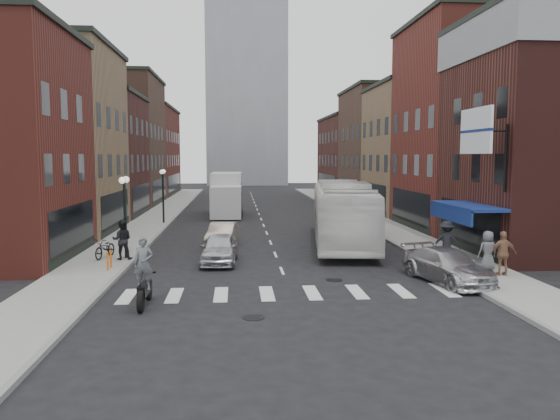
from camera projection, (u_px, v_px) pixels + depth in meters
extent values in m
plane|color=black|center=(284.00, 276.00, 23.33)|extent=(160.00, 160.00, 0.00)
cube|color=gray|center=(156.00, 218.00, 44.46)|extent=(3.00, 74.00, 0.15)
cube|color=gray|center=(361.00, 216.00, 45.83)|extent=(3.00, 74.00, 0.15)
cube|color=gray|center=(175.00, 219.00, 44.59)|extent=(0.20, 74.00, 0.16)
cube|color=gray|center=(344.00, 217.00, 45.71)|extent=(0.20, 74.00, 0.16)
cube|color=silver|center=(291.00, 293.00, 20.35)|extent=(12.00, 2.20, 0.01)
cube|color=black|center=(73.00, 227.00, 26.83)|extent=(0.08, 7.20, 2.20)
cube|color=#9B7E55|center=(35.00, 142.00, 35.41)|extent=(10.00, 10.00, 12.00)
cube|color=black|center=(115.00, 209.00, 36.25)|extent=(0.08, 8.00, 2.20)
cube|color=black|center=(31.00, 45.00, 34.81)|extent=(10.30, 10.20, 0.30)
cube|color=#3F1916|center=(80.00, 157.00, 45.43)|extent=(10.00, 10.00, 10.00)
cube|color=black|center=(141.00, 197.00, 46.17)|extent=(0.08, 8.00, 2.20)
cube|color=black|center=(77.00, 94.00, 44.92)|extent=(10.30, 10.20, 0.30)
cube|color=#513528|center=(109.00, 142.00, 56.19)|extent=(10.00, 12.00, 13.00)
cube|color=black|center=(159.00, 190.00, 57.08)|extent=(0.08, 9.60, 2.20)
cube|color=black|center=(107.00, 77.00, 55.54)|extent=(10.30, 12.20, 0.30)
cube|color=maroon|center=(135.00, 153.00, 70.18)|extent=(10.00, 16.00, 11.00)
cube|color=black|center=(174.00, 183.00, 70.96)|extent=(0.08, 12.80, 2.20)
cube|color=black|center=(133.00, 108.00, 69.62)|extent=(10.30, 16.20, 0.30)
cube|color=black|center=(467.00, 223.00, 28.44)|extent=(0.08, 7.20, 2.20)
cube|color=maroon|center=(482.00, 128.00, 37.73)|extent=(10.00, 10.00, 14.00)
cube|color=black|center=(410.00, 207.00, 37.86)|extent=(0.08, 8.00, 2.20)
cube|color=black|center=(486.00, 22.00, 37.02)|extent=(10.30, 10.20, 0.30)
cube|color=#9B7E55|center=(430.00, 151.00, 47.80)|extent=(10.00, 10.00, 11.00)
cube|color=black|center=(374.00, 196.00, 47.78)|extent=(0.08, 8.00, 2.20)
cube|color=black|center=(432.00, 86.00, 47.24)|extent=(10.30, 10.20, 0.30)
cube|color=#513528|center=(394.00, 148.00, 58.66)|extent=(10.00, 12.00, 12.00)
cube|color=black|center=(348.00, 189.00, 58.69)|extent=(0.08, 9.60, 2.20)
cube|color=black|center=(395.00, 90.00, 58.05)|extent=(10.30, 12.20, 0.30)
cube|color=#3F1916|center=(364.00, 157.00, 72.64)|extent=(10.00, 16.00, 10.00)
cube|color=black|center=(326.00, 182.00, 72.58)|extent=(0.08, 12.80, 2.20)
cube|color=black|center=(364.00, 118.00, 72.13)|extent=(10.30, 16.20, 0.30)
cube|color=navy|center=(467.00, 206.00, 26.27)|extent=(1.80, 5.00, 0.15)
cube|color=navy|center=(450.00, 213.00, 26.24)|extent=(0.10, 5.00, 0.70)
cylinder|color=black|center=(506.00, 158.00, 24.13)|extent=(0.12, 0.12, 3.00)
cylinder|color=black|center=(491.00, 131.00, 23.95)|extent=(1.40, 0.08, 0.08)
cube|color=silver|center=(476.00, 131.00, 23.90)|extent=(0.12, 3.00, 2.00)
cube|color=#9399A0|center=(246.00, 45.00, 98.22)|extent=(14.00, 14.00, 50.00)
cylinder|color=black|center=(125.00, 220.00, 26.50)|extent=(0.14, 0.14, 4.00)
cylinder|color=black|center=(124.00, 179.00, 26.30)|extent=(0.06, 0.90, 0.06)
sphere|color=white|center=(122.00, 180.00, 25.86)|extent=(0.32, 0.32, 0.32)
sphere|color=white|center=(126.00, 180.00, 26.76)|extent=(0.32, 0.32, 0.32)
cylinder|color=black|center=(163.00, 198.00, 40.39)|extent=(0.14, 0.14, 4.00)
cylinder|color=black|center=(163.00, 171.00, 40.19)|extent=(0.06, 0.90, 0.06)
sphere|color=white|center=(162.00, 172.00, 39.75)|extent=(0.32, 0.32, 0.32)
sphere|color=white|center=(163.00, 171.00, 40.64)|extent=(0.32, 0.32, 0.32)
cylinder|color=#D8590C|center=(108.00, 261.00, 23.65)|extent=(0.08, 0.08, 0.80)
cylinder|color=#D8590C|center=(111.00, 259.00, 24.25)|extent=(0.08, 0.08, 0.80)
cube|color=silver|center=(226.00, 202.00, 44.00)|extent=(2.52, 2.72, 2.57)
cube|color=black|center=(226.00, 199.00, 43.97)|extent=(2.54, 1.49, 1.13)
cube|color=silver|center=(227.00, 190.00, 47.79)|extent=(2.68, 5.39, 2.98)
cube|color=navy|center=(227.00, 190.00, 47.79)|extent=(2.65, 2.11, 1.23)
cube|color=black|center=(227.00, 209.00, 47.75)|extent=(2.40, 6.72, 0.36)
cylinder|color=black|center=(212.00, 213.00, 44.20)|extent=(0.29, 0.92, 0.92)
cylinder|color=black|center=(241.00, 213.00, 44.39)|extent=(0.29, 0.92, 0.92)
cylinder|color=black|center=(213.00, 209.00, 47.66)|extent=(0.29, 0.92, 0.92)
cylinder|color=black|center=(240.00, 209.00, 47.85)|extent=(0.29, 0.92, 0.92)
cylinder|color=black|center=(214.00, 207.00, 49.69)|extent=(0.29, 0.92, 0.92)
cylinder|color=black|center=(240.00, 207.00, 49.89)|extent=(0.29, 0.92, 0.92)
cylinder|color=black|center=(149.00, 290.00, 19.42)|extent=(0.15, 0.72, 0.72)
cylinder|color=black|center=(141.00, 302.00, 17.80)|extent=(0.15, 0.72, 0.72)
cube|color=black|center=(145.00, 289.00, 18.59)|extent=(0.31, 1.32, 0.38)
cube|color=black|center=(147.00, 272.00, 19.14)|extent=(0.60, 0.08, 0.07)
imported|color=#5B5E63|center=(143.00, 263.00, 18.39)|extent=(0.67, 0.45, 1.80)
imported|color=silver|center=(343.00, 213.00, 31.39)|extent=(4.74, 13.36, 3.64)
imported|color=silver|center=(219.00, 249.00, 26.01)|extent=(1.88, 4.21, 1.41)
imported|color=beige|center=(222.00, 235.00, 30.83)|extent=(1.91, 4.17, 1.33)
imported|color=silver|center=(448.00, 266.00, 22.03)|extent=(2.98, 4.98, 1.35)
imported|color=black|center=(105.00, 248.00, 26.53)|extent=(1.10, 1.97, 0.98)
imported|color=black|center=(122.00, 240.00, 26.11)|extent=(0.97, 0.62, 1.91)
imported|color=black|center=(447.00, 242.00, 25.46)|extent=(1.40, 1.07, 1.94)
imported|color=#8D6247|center=(503.00, 253.00, 22.59)|extent=(1.13, 0.62, 1.86)
imported|color=#5A5D62|center=(488.00, 251.00, 23.64)|extent=(0.89, 0.63, 1.73)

